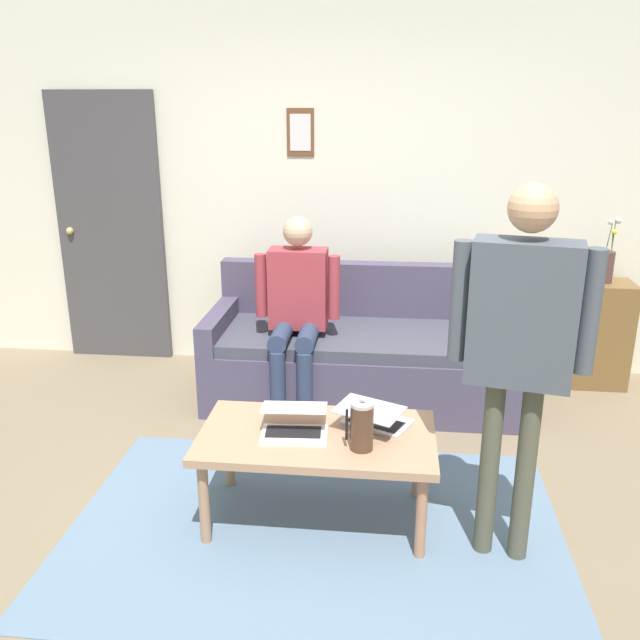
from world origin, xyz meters
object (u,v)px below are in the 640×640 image
at_px(laptop_center, 375,418).
at_px(person_seated, 297,304).
at_px(french_press, 362,425).
at_px(flower_vase, 607,263).
at_px(couch, 361,355).
at_px(side_shelf, 597,334).
at_px(coffee_table, 317,443).
at_px(interior_door, 111,230).
at_px(person_standing, 521,331).
at_px(laptop_left, 294,425).

xyz_separation_m(laptop_center, person_seated, (0.54, -1.13, 0.22)).
bearing_deg(french_press, flower_vase, -128.61).
relative_size(couch, laptop_center, 5.01).
bearing_deg(french_press, side_shelf, -128.58).
relative_size(coffee_table, person_seated, 0.88).
xyz_separation_m(interior_door, side_shelf, (-3.64, 0.18, -0.64)).
bearing_deg(person_standing, person_seated, -51.37).
distance_m(coffee_table, french_press, 0.30).
distance_m(laptop_center, flower_vase, 2.38).
distance_m(laptop_left, side_shelf, 2.70).
bearing_deg(laptop_center, french_press, 77.36).
bearing_deg(interior_door, couch, 163.25).
bearing_deg(french_press, person_standing, 175.00).
xyz_separation_m(couch, laptop_center, (-0.13, 1.36, 0.20)).
bearing_deg(side_shelf, laptop_center, 48.88).
height_order(coffee_table, flower_vase, flower_vase).
xyz_separation_m(laptop_left, person_seated, (0.16, -1.25, 0.22)).
height_order(laptop_left, flower_vase, flower_vase).
bearing_deg(flower_vase, side_shelf, -8.76).
distance_m(couch, flower_vase, 1.83).
bearing_deg(person_seated, laptop_center, 115.59).
relative_size(side_shelf, person_seated, 0.60).
distance_m(coffee_table, flower_vase, 2.66).
relative_size(laptop_left, person_seated, 0.26).
bearing_deg(person_seated, laptop_left, 97.31).
bearing_deg(laptop_center, coffee_table, 22.35).
bearing_deg(laptop_center, laptop_left, 17.03).
distance_m(french_press, side_shelf, 2.57).
bearing_deg(side_shelf, couch, 13.80).
distance_m(french_press, person_seated, 1.46).
height_order(couch, coffee_table, couch).
bearing_deg(couch, laptop_left, 80.45).
bearing_deg(coffee_table, interior_door, -48.37).
xyz_separation_m(laptop_center, side_shelf, (-1.54, -1.77, -0.13)).
height_order(couch, laptop_center, couch).
height_order(coffee_table, person_standing, person_standing).
xyz_separation_m(flower_vase, person_seated, (2.09, 0.64, -0.17)).
xyz_separation_m(person_standing, person_seated, (1.13, -1.42, -0.35)).
bearing_deg(flower_vase, couch, 13.78).
distance_m(person_standing, person_seated, 1.85).
height_order(flower_vase, person_seated, person_seated).
height_order(laptop_center, flower_vase, flower_vase).
relative_size(couch, laptop_left, 6.20).
bearing_deg(french_press, person_seated, -70.27).
bearing_deg(laptop_left, person_seated, -82.69).
distance_m(laptop_center, side_shelf, 2.35).
distance_m(couch, side_shelf, 1.73).
distance_m(laptop_center, person_seated, 1.27).
relative_size(coffee_table, french_press, 4.33).
distance_m(coffee_table, side_shelf, 2.61).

